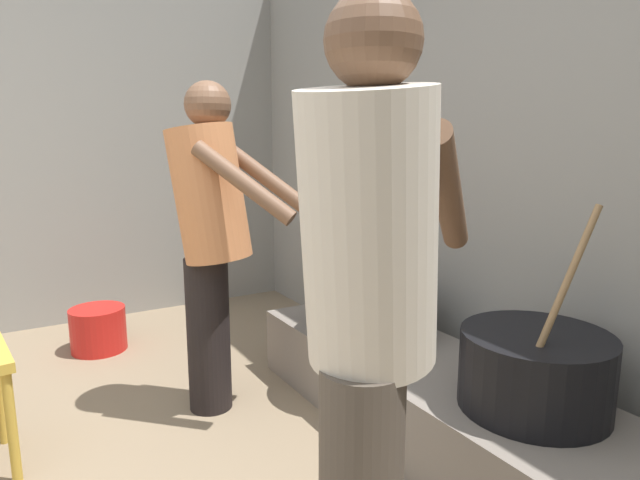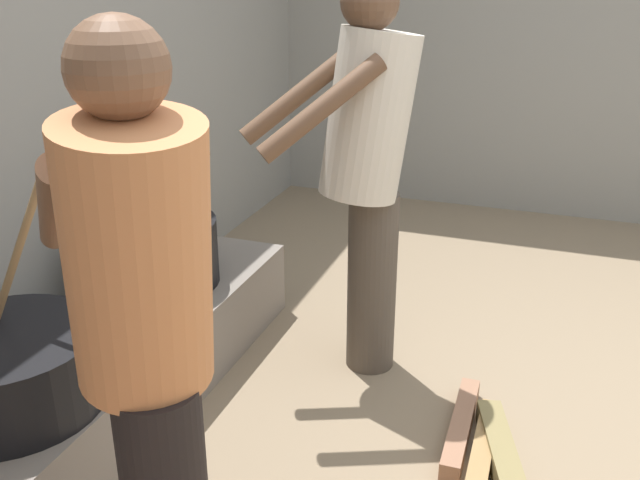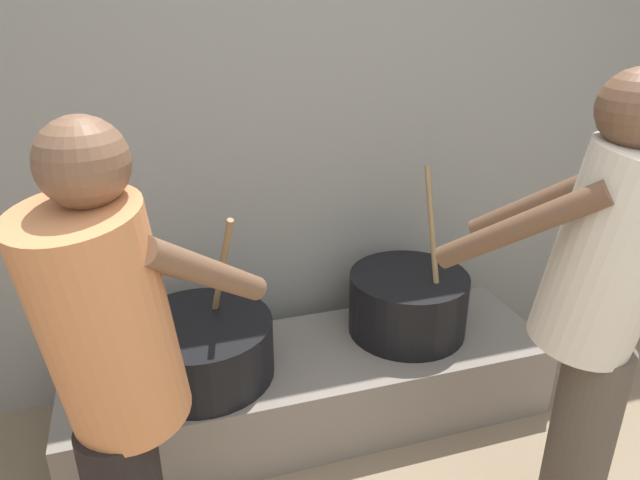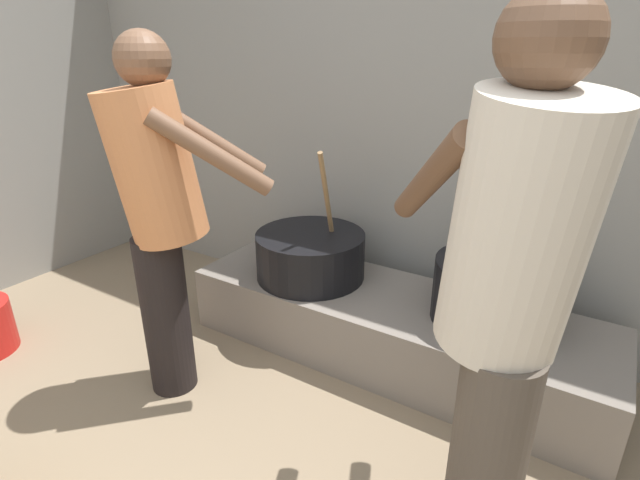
{
  "view_description": "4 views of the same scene",
  "coord_description": "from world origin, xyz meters",
  "px_view_note": "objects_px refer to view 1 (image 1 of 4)",
  "views": [
    {
      "loc": [
        1.34,
        0.2,
        1.26
      ],
      "look_at": [
        0.0,
        1.0,
        0.97
      ],
      "focal_mm": 30.2,
      "sensor_mm": 36.0,
      "label": 1
    },
    {
      "loc": [
        -2.07,
        0.2,
        1.6
      ],
      "look_at": [
        -0.02,
        0.93,
        0.72
      ],
      "focal_mm": 39.1,
      "sensor_mm": 36.0,
      "label": 2
    },
    {
      "loc": [
        -0.83,
        -0.28,
        1.75
      ],
      "look_at": [
        -0.33,
        1.3,
        1.03
      ],
      "focal_mm": 32.83,
      "sensor_mm": 36.0,
      "label": 3
    },
    {
      "loc": [
        0.55,
        -0.2,
        1.45
      ],
      "look_at": [
        -0.26,
        1.08,
        0.84
      ],
      "focal_mm": 26.85,
      "sensor_mm": 36.0,
      "label": 4
    }
  ],
  "objects_px": {
    "cooking_pot_main": "(369,309)",
    "cook_in_cream_shirt": "(368,304)",
    "cooking_pot_secondary": "(535,370)",
    "cook_in_orange_shirt": "(211,231)",
    "bucket_red_plastic": "(98,329)"
  },
  "relations": [
    {
      "from": "cooking_pot_main",
      "to": "cook_in_cream_shirt",
      "type": "distance_m",
      "value": 1.42
    },
    {
      "from": "cooking_pot_main",
      "to": "cooking_pot_secondary",
      "type": "relative_size",
      "value": 0.95
    },
    {
      "from": "cook_in_cream_shirt",
      "to": "cooking_pot_main",
      "type": "bearing_deg",
      "value": 143.69
    },
    {
      "from": "cook_in_orange_shirt",
      "to": "cooking_pot_main",
      "type": "bearing_deg",
      "value": 69.37
    },
    {
      "from": "cook_in_cream_shirt",
      "to": "bucket_red_plastic",
      "type": "xyz_separation_m",
      "value": [
        -2.4,
        -0.26,
        -0.76
      ]
    },
    {
      "from": "cooking_pot_secondary",
      "to": "cook_in_cream_shirt",
      "type": "relative_size",
      "value": 0.46
    },
    {
      "from": "cooking_pot_main",
      "to": "bucket_red_plastic",
      "type": "xyz_separation_m",
      "value": [
        -1.31,
        -1.06,
        -0.32
      ]
    },
    {
      "from": "cooking_pot_secondary",
      "to": "bucket_red_plastic",
      "type": "relative_size",
      "value": 2.25
    },
    {
      "from": "cook_in_orange_shirt",
      "to": "bucket_red_plastic",
      "type": "bearing_deg",
      "value": -160.8
    },
    {
      "from": "cooking_pot_main",
      "to": "cook_in_cream_shirt",
      "type": "relative_size",
      "value": 0.44
    },
    {
      "from": "cook_in_orange_shirt",
      "to": "cook_in_cream_shirt",
      "type": "relative_size",
      "value": 0.96
    },
    {
      "from": "cook_in_orange_shirt",
      "to": "cook_in_cream_shirt",
      "type": "xyz_separation_m",
      "value": [
        1.35,
        -0.11,
        0.04
      ]
    },
    {
      "from": "cooking_pot_main",
      "to": "bucket_red_plastic",
      "type": "bearing_deg",
      "value": -141.12
    },
    {
      "from": "bucket_red_plastic",
      "to": "cook_in_orange_shirt",
      "type": "bearing_deg",
      "value": 19.2
    },
    {
      "from": "cooking_pot_main",
      "to": "cook_in_cream_shirt",
      "type": "xyz_separation_m",
      "value": [
        1.09,
        -0.8,
        0.45
      ]
    }
  ]
}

